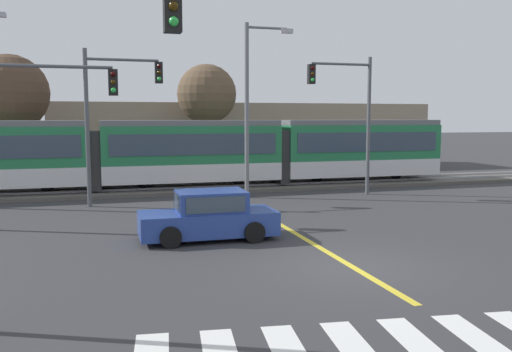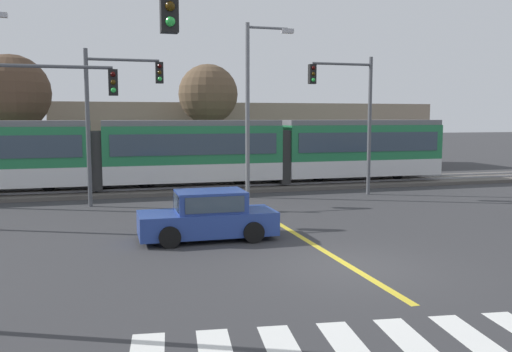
{
  "view_description": "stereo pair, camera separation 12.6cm",
  "coord_description": "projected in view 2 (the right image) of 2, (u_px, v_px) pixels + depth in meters",
  "views": [
    {
      "loc": [
        -6.11,
        -12.16,
        3.79
      ],
      "look_at": [
        -0.51,
        7.0,
        1.6
      ],
      "focal_mm": 38.0,
      "sensor_mm": 36.0,
      "label": 1
    },
    {
      "loc": [
        -5.99,
        -12.19,
        3.79
      ],
      "look_at": [
        -0.51,
        7.0,
        1.6
      ],
      "focal_mm": 38.0,
      "sensor_mm": 36.0,
      "label": 2
    }
  ],
  "objects": [
    {
      "name": "ground_plane",
      "position": [
        351.0,
        267.0,
        13.7
      ],
      "size": [
        200.0,
        200.0,
        0.0
      ],
      "primitive_type": "plane",
      "color": "#333335"
    },
    {
      "name": "track_bed",
      "position": [
        221.0,
        187.0,
        28.55
      ],
      "size": [
        120.0,
        4.0,
        0.18
      ],
      "primitive_type": "cube",
      "color": "#56514C",
      "rests_on": "ground"
    },
    {
      "name": "rail_near",
      "position": [
        224.0,
        186.0,
        27.85
      ],
      "size": [
        120.0,
        0.08,
        0.1
      ],
      "primitive_type": "cube",
      "color": "#939399",
      "rests_on": "track_bed"
    },
    {
      "name": "rail_far",
      "position": [
        218.0,
        183.0,
        29.23
      ],
      "size": [
        120.0,
        0.08,
        0.1
      ],
      "primitive_type": "cube",
      "color": "#939399",
      "rests_on": "track_bed"
    },
    {
      "name": "light_rail_tram",
      "position": [
        192.0,
        151.0,
        27.93
      ],
      "size": [
        28.0,
        2.64,
        3.43
      ],
      "color": "silver",
      "rests_on": "track_bed"
    },
    {
      "name": "crosswalk_stripe_4",
      "position": [
        421.0,
        351.0,
        8.8
      ],
      "size": [
        0.9,
        2.85,
        0.01
      ],
      "primitive_type": "cube",
      "rotation": [
        0.0,
        0.0,
        -0.12
      ],
      "color": "silver",
      "rests_on": "ground"
    },
    {
      "name": "crosswalk_stripe_5",
      "position": [
        483.0,
        346.0,
        8.97
      ],
      "size": [
        0.9,
        2.85,
        0.01
      ],
      "primitive_type": "cube",
      "rotation": [
        0.0,
        0.0,
        -0.12
      ],
      "color": "silver",
      "rests_on": "ground"
    },
    {
      "name": "lane_centre_line",
      "position": [
        283.0,
        226.0,
        18.77
      ],
      "size": [
        0.2,
        16.5,
        0.01
      ],
      "primitive_type": "cube",
      "color": "gold",
      "rests_on": "ground"
    },
    {
      "name": "sedan_crossing",
      "position": [
        208.0,
        217.0,
        16.76
      ],
      "size": [
        4.21,
        1.94,
        1.52
      ],
      "color": "#284293",
      "rests_on": "ground"
    },
    {
      "name": "traffic_light_near_left",
      "position": [
        38.0,
        83.0,
        9.43
      ],
      "size": [
        3.75,
        0.38,
        6.59
      ],
      "color": "#515459",
      "rests_on": "ground"
    },
    {
      "name": "traffic_light_far_left",
      "position": [
        112.0,
        105.0,
        22.77
      ],
      "size": [
        3.25,
        0.38,
        6.59
      ],
      "color": "#515459",
      "rests_on": "ground"
    },
    {
      "name": "traffic_light_mid_left",
      "position": [
        36.0,
        112.0,
        18.17
      ],
      "size": [
        4.25,
        0.38,
        5.96
      ],
      "color": "#515459",
      "rests_on": "ground"
    },
    {
      "name": "traffic_light_far_right",
      "position": [
        351.0,
        105.0,
        25.76
      ],
      "size": [
        3.25,
        0.38,
        6.63
      ],
      "color": "#515459",
      "rests_on": "ground"
    },
    {
      "name": "street_lamp_centre",
      "position": [
        252.0,
        99.0,
        25.06
      ],
      "size": [
        2.31,
        0.28,
        8.06
      ],
      "color": "slate",
      "rests_on": "ground"
    },
    {
      "name": "bare_tree_far_west",
      "position": [
        11.0,
        94.0,
        28.7
      ],
      "size": [
        4.1,
        4.1,
        7.08
      ],
      "color": "brown",
      "rests_on": "ground"
    },
    {
      "name": "bare_tree_west",
      "position": [
        208.0,
        94.0,
        32.97
      ],
      "size": [
        3.62,
        3.62,
        6.97
      ],
      "color": "brown",
      "rests_on": "ground"
    },
    {
      "name": "building_backdrop_far",
      "position": [
        246.0,
        136.0,
        39.56
      ],
      "size": [
        26.7,
        6.0,
        4.72
      ],
      "primitive_type": "cube",
      "color": "gray",
      "rests_on": "ground"
    }
  ]
}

